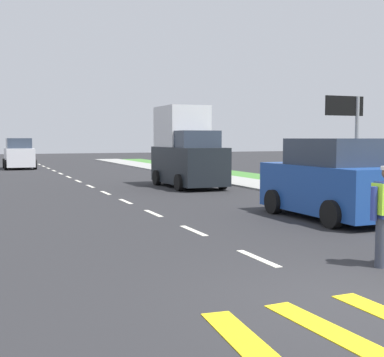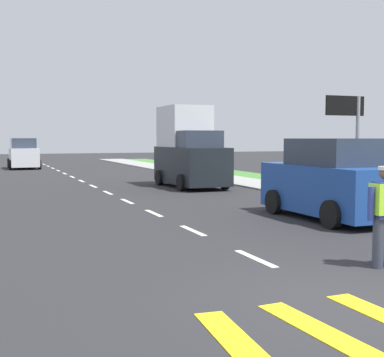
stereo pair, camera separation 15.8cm
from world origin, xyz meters
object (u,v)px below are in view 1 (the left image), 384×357
delivery_truck (186,150)px  car_oncoming_third (19,155)px  lane_direction_sign (349,127)px  car_parked_curbside (331,181)px

delivery_truck → car_oncoming_third: (-5.82, 16.96, -0.62)m
lane_direction_sign → car_parked_curbside: (-0.24, 0.40, -1.42)m
delivery_truck → car_parked_curbside: delivery_truck is taller
lane_direction_sign → car_oncoming_third: 28.02m
lane_direction_sign → car_parked_curbside: 1.49m
lane_direction_sign → car_oncoming_third: size_ratio=0.83×
lane_direction_sign → car_parked_curbside: lane_direction_sign is taller
lane_direction_sign → car_oncoming_third: bearing=102.9°
lane_direction_sign → car_parked_curbside: bearing=121.2°
lane_direction_sign → delivery_truck: 10.36m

